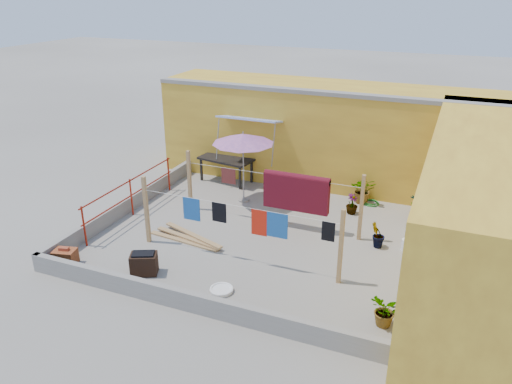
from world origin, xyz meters
TOP-DOWN VIEW (x-y plane):
  - ground at (0.00, 0.00)m, footprint 80.00×80.00m
  - wall_back at (0.50, 4.69)m, footprint 11.00×3.27m
  - wall_right at (5.20, 0.00)m, footprint 2.40×9.00m
  - parapet_front at (0.00, -3.58)m, footprint 8.30×0.16m
  - parapet_left at (-4.08, 0.00)m, footprint 0.16×7.30m
  - red_railing at (-3.85, -0.20)m, footprint 0.05×4.20m
  - clothesline_rig at (0.62, 0.55)m, footprint 5.09×2.35m
  - patio_umbrella at (-1.28, 1.92)m, footprint 2.26×2.26m
  - outdoor_table at (-2.48, 3.20)m, footprint 1.88×1.14m
  - brick_stack at (-3.70, -3.11)m, footprint 0.59×0.49m
  - lumber_pile at (-1.59, -0.96)m, footprint 2.20×0.84m
  - brazier at (-1.73, -2.74)m, footprint 0.71×0.61m
  - white_basin at (0.24, -2.73)m, footprint 0.52×0.52m
  - water_jug_a at (3.70, 1.67)m, footprint 0.20×0.20m
  - water_jug_b at (3.70, 0.67)m, footprint 0.22×0.22m
  - green_hose at (2.38, 3.20)m, footprint 0.50×0.50m
  - plant_back_a at (2.11, 3.20)m, footprint 0.85×0.77m
  - plant_back_b at (1.98, 2.29)m, footprint 0.44×0.44m
  - plant_right_a at (3.70, 2.53)m, footprint 0.50×0.48m
  - plant_right_b at (3.01, 0.54)m, footprint 0.48×0.49m
  - plant_right_c at (3.70, -2.57)m, footprint 0.75×0.78m

SIDE VIEW (x-z plane):
  - ground at x=0.00m, z-range 0.00..0.00m
  - green_hose at x=2.38m, z-range 0.00..0.07m
  - white_basin at x=0.24m, z-range 0.00..0.09m
  - lumber_pile at x=-1.59m, z-range 0.00..0.13m
  - water_jug_a at x=3.70m, z-range -0.02..0.30m
  - water_jug_b at x=3.70m, z-range -0.02..0.32m
  - brick_stack at x=-3.70m, z-range -0.03..0.42m
  - parapet_front at x=0.00m, z-range 0.00..0.44m
  - parapet_left at x=-4.08m, z-range 0.00..0.44m
  - brazier at x=-1.73m, z-range -0.01..0.53m
  - plant_back_b at x=1.98m, z-range 0.00..0.60m
  - plant_right_c at x=3.70m, z-range 0.00..0.67m
  - plant_right_b at x=3.01m, z-range 0.00..0.69m
  - plant_right_a at x=3.70m, z-range 0.00..0.79m
  - plant_back_a at x=2.11m, z-range 0.00..0.83m
  - red_railing at x=-3.85m, z-range 0.17..1.27m
  - outdoor_table at x=-2.48m, z-range 0.33..1.16m
  - clothesline_rig at x=0.62m, z-range 0.12..1.92m
  - wall_right at x=5.20m, z-range 0.00..3.20m
  - wall_back at x=0.50m, z-range 0.00..3.21m
  - patio_umbrella at x=-1.28m, z-range 0.88..3.08m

